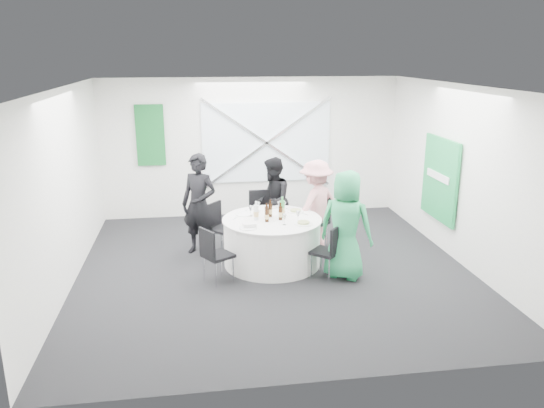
{
  "coord_description": "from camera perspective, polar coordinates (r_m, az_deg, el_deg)",
  "views": [
    {
      "loc": [
        -1.17,
        -7.62,
        3.29
      ],
      "look_at": [
        0.0,
        0.2,
        1.0
      ],
      "focal_mm": 35.0,
      "sensor_mm": 36.0,
      "label": 1
    }
  ],
  "objects": [
    {
      "name": "napkin",
      "position": [
        7.88,
        -2.44,
        -2.27
      ],
      "size": [
        0.2,
        0.14,
        0.05
      ],
      "primitive_type": "cube",
      "rotation": [
        0.0,
        0.0,
        0.09
      ],
      "color": "silver",
      "rests_on": "plate_front_left"
    },
    {
      "name": "chair_back_left",
      "position": [
        8.93,
        -5.67,
        -2.14
      ],
      "size": [
        0.55,
        0.55,
        0.86
      ],
      "rotation": [
        0.0,
        0.0,
        0.88
      ],
      "color": "black",
      "rests_on": "floor"
    },
    {
      "name": "beer_bottle_c",
      "position": [
        8.22,
        0.93,
        -1.0
      ],
      "size": [
        0.06,
        0.06,
        0.28
      ],
      "color": "#341909",
      "rests_on": "banquet_table"
    },
    {
      "name": "knife_c",
      "position": [
        8.78,
        1.86,
        -0.58
      ],
      "size": [
        0.1,
        0.13,
        0.01
      ],
      "primitive_type": "cube",
      "rotation": [
        0.0,
        0.0,
        0.61
      ],
      "color": "silver",
      "rests_on": "banquet_table"
    },
    {
      "name": "banquet_table",
      "position": [
        8.43,
        0.0,
        -4.05
      ],
      "size": [
        1.56,
        1.56,
        0.76
      ],
      "color": "silver",
      "rests_on": "floor"
    },
    {
      "name": "wall_back",
      "position": [
        10.85,
        -2.21,
        6.1
      ],
      "size": [
        6.0,
        0.0,
        6.0
      ],
      "primitive_type": "plane",
      "rotation": [
        1.57,
        0.0,
        0.0
      ],
      "color": "white",
      "rests_on": "floor"
    },
    {
      "name": "window_brace_b",
      "position": [
        10.79,
        -0.57,
        6.6
      ],
      "size": [
        2.63,
        0.05,
        1.84
      ],
      "primitive_type": "cube",
      "rotation": [
        0.0,
        -0.97,
        0.0
      ],
      "color": "silver",
      "rests_on": "window_panel"
    },
    {
      "name": "plate_back",
      "position": [
        8.82,
        -1.17,
        -0.47
      ],
      "size": [
        0.27,
        0.27,
        0.01
      ],
      "color": "white",
      "rests_on": "banquet_table"
    },
    {
      "name": "person_woman_green",
      "position": [
        7.88,
        7.93,
        -2.27
      ],
      "size": [
        0.96,
        0.88,
        1.64
      ],
      "primitive_type": "imported",
      "rotation": [
        0.0,
        0.0,
        2.56
      ],
      "color": "#2B9E5F",
      "rests_on": "floor"
    },
    {
      "name": "fork_c",
      "position": [
        8.54,
        3.53,
        -1.09
      ],
      "size": [
        0.09,
        0.13,
        0.01
      ],
      "primitive_type": "cube",
      "rotation": [
        0.0,
        0.0,
        0.57
      ],
      "color": "silver",
      "rests_on": "banquet_table"
    },
    {
      "name": "chair_back_right",
      "position": [
        9.22,
        4.86,
        -1.35
      ],
      "size": [
        0.58,
        0.58,
        0.9
      ],
      "rotation": [
        0.0,
        0.0,
        -0.89
      ],
      "color": "black",
      "rests_on": "floor"
    },
    {
      "name": "chair_back",
      "position": [
        9.4,
        -1.18,
        -0.89
      ],
      "size": [
        0.43,
        0.44,
        0.92
      ],
      "rotation": [
        0.0,
        0.0,
        0.03
      ],
      "color": "black",
      "rests_on": "floor"
    },
    {
      "name": "plate_back_left",
      "position": [
        8.53,
        -3.01,
        -1.08
      ],
      "size": [
        0.28,
        0.28,
        0.01
      ],
      "color": "white",
      "rests_on": "banquet_table"
    },
    {
      "name": "wall_left",
      "position": [
        8.06,
        -21.38,
        1.46
      ],
      "size": [
        0.0,
        6.0,
        6.0
      ],
      "primitive_type": "plane",
      "rotation": [
        1.57,
        0.0,
        1.57
      ],
      "color": "white",
      "rests_on": "floor"
    },
    {
      "name": "knife_b",
      "position": [
        8.79,
        -1.82,
        -0.57
      ],
      "size": [
        0.15,
        0.02,
        0.01
      ],
      "primitive_type": "cube",
      "rotation": [
        0.0,
        0.0,
        1.63
      ],
      "color": "silver",
      "rests_on": "banquet_table"
    },
    {
      "name": "green_banner",
      "position": [
        10.72,
        -12.96,
        7.21
      ],
      "size": [
        0.55,
        0.04,
        1.2
      ],
      "primitive_type": "cube",
      "color": "#125E25",
      "rests_on": "wall_back"
    },
    {
      "name": "chair_front_left",
      "position": [
        7.75,
        -6.3,
        -5.1
      ],
      "size": [
        0.53,
        0.53,
        0.85
      ],
      "rotation": [
        0.0,
        0.0,
        2.13
      ],
      "color": "black",
      "rests_on": "floor"
    },
    {
      "name": "wine_glass_b",
      "position": [
        8.64,
        0.8,
        -0.01
      ],
      "size": [
        0.07,
        0.07,
        0.17
      ],
      "color": "white",
      "rests_on": "banquet_table"
    },
    {
      "name": "wine_glass_c",
      "position": [
        8.13,
        2.81,
        -1.07
      ],
      "size": [
        0.07,
        0.07,
        0.17
      ],
      "color": "white",
      "rests_on": "banquet_table"
    },
    {
      "name": "chair_front_right",
      "position": [
        7.91,
        6.24,
        -4.74
      ],
      "size": [
        0.53,
        0.53,
        0.83
      ],
      "rotation": [
        0.0,
        0.0,
        3.98
      ],
      "color": "black",
      "rests_on": "floor"
    },
    {
      "name": "fork_a",
      "position": [
        8.66,
        -2.97,
        -0.84
      ],
      "size": [
        0.09,
        0.14,
        0.01
      ],
      "primitive_type": "cube",
      "rotation": [
        0.0,
        0.0,
        2.61
      ],
      "color": "silver",
      "rests_on": "banquet_table"
    },
    {
      "name": "wall_front",
      "position": [
        5.13,
        5.34,
        -5.54
      ],
      "size": [
        6.0,
        0.0,
        6.0
      ],
      "primitive_type": "plane",
      "rotation": [
        -1.57,
        0.0,
        0.0
      ],
      "color": "white",
      "rests_on": "floor"
    },
    {
      "name": "plate_back_right",
      "position": [
        8.65,
        2.54,
        -0.76
      ],
      "size": [
        0.26,
        0.26,
        0.04
      ],
      "color": "white",
      "rests_on": "banquet_table"
    },
    {
      "name": "wine_glass_f",
      "position": [
        8.6,
        -1.5,
        -0.09
      ],
      "size": [
        0.07,
        0.07,
        0.17
      ],
      "color": "white",
      "rests_on": "banquet_table"
    },
    {
      "name": "ceiling",
      "position": [
        7.73,
        0.23,
        12.52
      ],
      "size": [
        6.0,
        6.0,
        0.0
      ],
      "primitive_type": "plane",
      "rotation": [
        3.14,
        0.0,
        0.0
      ],
      "color": "white",
      "rests_on": "wall_back"
    },
    {
      "name": "beer_bottle_a",
      "position": [
        8.33,
        -0.59,
        -0.89
      ],
      "size": [
        0.06,
        0.06,
        0.24
      ],
      "color": "#341909",
      "rests_on": "banquet_table"
    },
    {
      "name": "wine_glass_a",
      "position": [
        7.98,
        1.35,
        -1.39
      ],
      "size": [
        0.07,
        0.07,
        0.17
      ],
      "color": "white",
      "rests_on": "banquet_table"
    },
    {
      "name": "wine_glass_d",
      "position": [
        8.62,
        1.31,
        -0.05
      ],
      "size": [
        0.07,
        0.07,
        0.17
      ],
      "color": "white",
      "rests_on": "banquet_table"
    },
    {
      "name": "wall_right",
      "position": [
        8.89,
        19.72,
        2.92
      ],
      "size": [
        0.0,
        6.0,
        6.0
      ],
      "primitive_type": "plane",
      "rotation": [
        1.57,
        0.0,
        -1.57
      ],
      "color": "white",
      "rests_on": "floor"
    },
    {
      "name": "window_panel",
      "position": [
        10.83,
        -0.6,
        6.63
      ],
      "size": [
        2.6,
        0.03,
        1.6
      ],
      "primitive_type": "cube",
      "color": "silver",
      "rests_on": "wall_back"
    },
    {
      "name": "plate_front_right",
      "position": [
        8.05,
        3.41,
        -2.07
      ],
      "size": [
        0.28,
        0.28,
        0.04
      ],
      "color": "white",
      "rests_on": "banquet_table"
    },
    {
      "name": "person_man_back",
      "position": [
        9.29,
        0.07,
        0.36
      ],
      "size": [
        0.52,
        0.8,
        1.53
      ],
      "primitive_type": "imported",
      "rotation": [
        0.0,
        0.0,
        -1.73
      ],
      "color": "black",
      "rests_on": "floor"
    },
    {
      "name": "knife_a",
      "position": [
        8.33,
        -3.96,
        -1.54
      ],
      "size": [
        0.08,
        0.14,
        0.01
      ],
      "primitive_type": "cube",
      "rotation": [
        0.0,
        0.0,
        2.67
      ],
      "color": "silver",
      "rests_on": "banquet_table"
    },
    {
      "name": "person_man_back_left",
      "position": [
        8.82,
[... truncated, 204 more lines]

